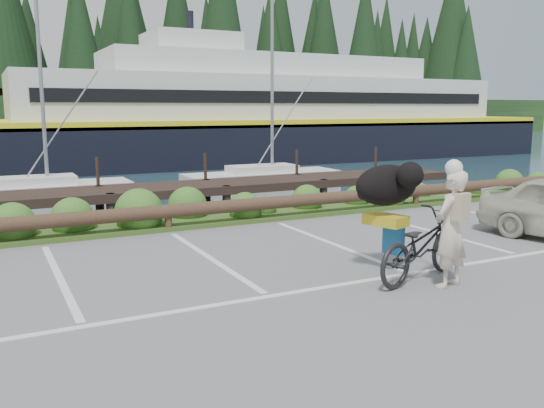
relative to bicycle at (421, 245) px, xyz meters
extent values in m
plane|color=#5F5F62|center=(-2.52, 0.73, -0.56)|extent=(72.00, 72.00, 0.00)
plane|color=#1B3642|center=(-2.52, 48.73, -1.76)|extent=(160.00, 160.00, 0.00)
cube|color=#3D5B21|center=(-2.52, 6.03, -0.51)|extent=(34.00, 1.60, 0.10)
imported|color=black|center=(0.00, 0.00, 0.00)|extent=(2.25, 1.33, 1.12)
imported|color=beige|center=(0.14, -0.48, 0.34)|extent=(0.75, 0.60, 1.80)
ellipsoid|color=black|center=(-0.20, 0.65, 0.90)|extent=(0.89, 1.28, 0.67)
camera|label=1|loc=(-6.08, -6.83, 2.15)|focal=38.00mm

